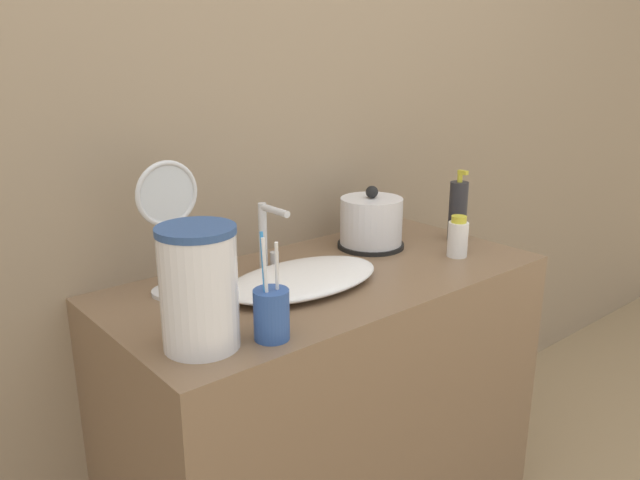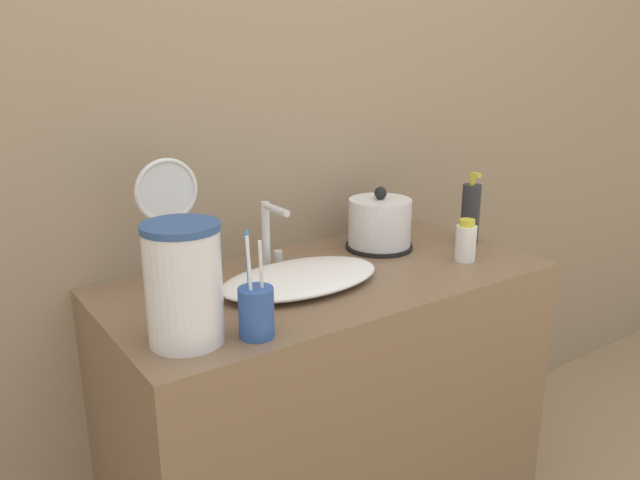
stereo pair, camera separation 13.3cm
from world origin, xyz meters
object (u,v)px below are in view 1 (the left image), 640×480
(vanity_mirror, at_px, (169,220))
(faucet, at_px, (267,234))
(electric_kettle, at_px, (371,224))
(water_pitcher, at_px, (199,288))
(shampoo_bottle, at_px, (458,238))
(toothbrush_cup, at_px, (271,313))
(lotion_bottle, at_px, (458,210))

(vanity_mirror, bearing_deg, faucet, -1.77)
(electric_kettle, height_order, water_pitcher, water_pitcher)
(electric_kettle, bearing_deg, shampoo_bottle, -60.53)
(water_pitcher, bearing_deg, shampoo_bottle, 2.21)
(water_pitcher, bearing_deg, toothbrush_cup, -26.12)
(faucet, xyz_separation_m, electric_kettle, (0.35, -0.03, -0.03))
(faucet, bearing_deg, lotion_bottle, -13.35)
(faucet, height_order, shampoo_bottle, faucet)
(toothbrush_cup, xyz_separation_m, shampoo_bottle, (0.70, 0.09, -0.00))
(toothbrush_cup, xyz_separation_m, water_pitcher, (-0.12, 0.06, 0.07))
(toothbrush_cup, relative_size, lotion_bottle, 1.03)
(lotion_bottle, height_order, water_pitcher, water_pitcher)
(vanity_mirror, height_order, water_pitcher, vanity_mirror)
(vanity_mirror, bearing_deg, water_pitcher, -107.08)
(water_pitcher, bearing_deg, vanity_mirror, 72.92)
(toothbrush_cup, distance_m, lotion_bottle, 0.85)
(faucet, height_order, toothbrush_cup, toothbrush_cup)
(faucet, relative_size, toothbrush_cup, 0.81)
(faucet, xyz_separation_m, shampoo_bottle, (0.47, -0.24, -0.04))
(electric_kettle, height_order, lotion_bottle, lotion_bottle)
(shampoo_bottle, height_order, vanity_mirror, vanity_mirror)
(shampoo_bottle, distance_m, water_pitcher, 0.82)
(electric_kettle, relative_size, shampoo_bottle, 1.67)
(toothbrush_cup, distance_m, water_pitcher, 0.15)
(toothbrush_cup, bearing_deg, lotion_bottle, 13.20)
(electric_kettle, xyz_separation_m, toothbrush_cup, (-0.58, -0.31, -0.01))
(vanity_mirror, xyz_separation_m, water_pitcher, (-0.09, -0.28, -0.06))
(toothbrush_cup, relative_size, vanity_mirror, 0.69)
(toothbrush_cup, relative_size, shampoo_bottle, 1.90)
(shampoo_bottle, relative_size, vanity_mirror, 0.37)
(toothbrush_cup, relative_size, water_pitcher, 0.91)
(shampoo_bottle, distance_m, vanity_mirror, 0.79)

